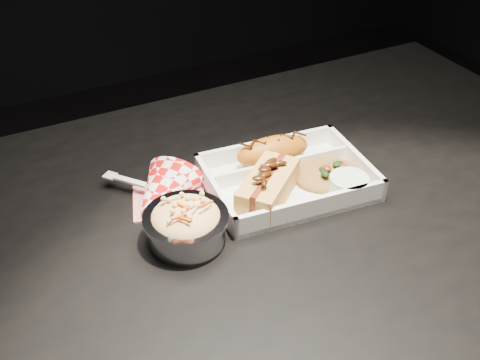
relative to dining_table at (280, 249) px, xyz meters
name	(u,v)px	position (x,y,z in m)	size (l,w,h in m)	color
dining_table	(280,249)	(0.00, 0.00, 0.00)	(1.20, 0.80, 0.75)	black
food_tray	(287,181)	(0.03, 0.04, 0.10)	(0.27, 0.20, 0.04)	silver
fried_pastry	(273,151)	(0.04, 0.09, 0.12)	(0.12, 0.05, 0.05)	#AF5B11
hotdog	(268,185)	(-0.02, 0.02, 0.12)	(0.14, 0.13, 0.06)	gold
fried_rice_mound	(327,169)	(0.09, 0.02, 0.11)	(0.11, 0.09, 0.03)	olive
cupcake_liner	(349,186)	(0.10, -0.03, 0.11)	(0.06, 0.06, 0.03)	beige
foil_coleslaw_cup	(186,223)	(-0.16, -0.01, 0.12)	(0.12, 0.12, 0.07)	silver
napkin_fork	(160,191)	(-0.16, 0.10, 0.11)	(0.15, 0.16, 0.10)	red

